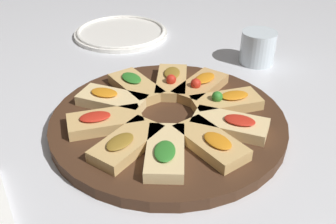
# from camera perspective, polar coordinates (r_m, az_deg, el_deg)

# --- Properties ---
(ground_plane) EXTENTS (3.00, 3.00, 0.00)m
(ground_plane) POSITION_cam_1_polar(r_m,az_deg,el_deg) (0.72, 0.00, -2.06)
(ground_plane) COLOR silver
(serving_board) EXTENTS (0.42, 0.42, 0.02)m
(serving_board) POSITION_cam_1_polar(r_m,az_deg,el_deg) (0.71, 0.00, -1.37)
(serving_board) COLOR #422819
(serving_board) RESTS_ON ground_plane
(focaccia_slice_0) EXTENTS (0.12, 0.14, 0.03)m
(focaccia_slice_0) POSITION_cam_1_polar(r_m,az_deg,el_deg) (0.68, -9.22, -1.34)
(focaccia_slice_0) COLOR tan
(focaccia_slice_0) RESTS_ON serving_board
(focaccia_slice_1) EXTENTS (0.07, 0.13, 0.03)m
(focaccia_slice_1) POSITION_cam_1_polar(r_m,az_deg,el_deg) (0.63, -6.01, -4.52)
(focaccia_slice_1) COLOR tan
(focaccia_slice_1) RESTS_ON serving_board
(focaccia_slice_2) EXTENTS (0.12, 0.13, 0.03)m
(focaccia_slice_2) POSITION_cam_1_polar(r_m,az_deg,el_deg) (0.61, -0.40, -5.73)
(focaccia_slice_2) COLOR #E5C689
(focaccia_slice_2) RESTS_ON serving_board
(focaccia_slice_3) EXTENTS (0.14, 0.08, 0.03)m
(focaccia_slice_3) POSITION_cam_1_polar(r_m,az_deg,el_deg) (0.63, 6.24, -4.41)
(focaccia_slice_3) COLOR tan
(focaccia_slice_3) RESTS_ON serving_board
(focaccia_slice_4) EXTENTS (0.14, 0.10, 0.03)m
(focaccia_slice_4) POSITION_cam_1_polar(r_m,az_deg,el_deg) (0.67, 9.06, -1.78)
(focaccia_slice_4) COLOR #E5C689
(focaccia_slice_4) RESTS_ON serving_board
(focaccia_slice_5) EXTENTS (0.12, 0.14, 0.04)m
(focaccia_slice_5) POSITION_cam_1_polar(r_m,az_deg,el_deg) (0.73, 8.45, 1.47)
(focaccia_slice_5) COLOR tan
(focaccia_slice_5) RESTS_ON serving_board
(focaccia_slice_6) EXTENTS (0.07, 0.13, 0.04)m
(focaccia_slice_6) POSITION_cam_1_polar(r_m,az_deg,el_deg) (0.78, 4.75, 3.77)
(focaccia_slice_6) COLOR tan
(focaccia_slice_6) RESTS_ON serving_board
(focaccia_slice_7) EXTENTS (0.12, 0.14, 0.04)m
(focaccia_slice_7) POSITION_cam_1_polar(r_m,az_deg,el_deg) (0.79, 0.52, 4.48)
(focaccia_slice_7) COLOR tan
(focaccia_slice_7) RESTS_ON serving_board
(focaccia_slice_8) EXTENTS (0.14, 0.09, 0.03)m
(focaccia_slice_8) POSITION_cam_1_polar(r_m,az_deg,el_deg) (0.78, -4.74, 3.76)
(focaccia_slice_8) COLOR tan
(focaccia_slice_8) RESTS_ON serving_board
(focaccia_slice_9) EXTENTS (0.14, 0.10, 0.03)m
(focaccia_slice_9) POSITION_cam_1_polar(r_m,az_deg,el_deg) (0.74, -8.18, 1.81)
(focaccia_slice_9) COLOR #E5C689
(focaccia_slice_9) RESTS_ON serving_board
(plate_left) EXTENTS (0.26, 0.26, 0.02)m
(plate_left) POSITION_cam_1_polar(r_m,az_deg,el_deg) (1.11, -6.85, 11.42)
(plate_left) COLOR white
(plate_left) RESTS_ON ground_plane
(water_glass) EXTENTS (0.08, 0.08, 0.08)m
(water_glass) POSITION_cam_1_polar(r_m,az_deg,el_deg) (0.96, 12.90, 9.12)
(water_glass) COLOR silver
(water_glass) RESTS_ON ground_plane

